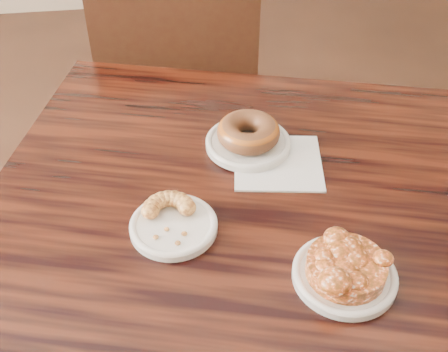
{
  "coord_description": "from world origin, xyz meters",
  "views": [
    {
      "loc": [
        0.01,
        -0.69,
        1.42
      ],
      "look_at": [
        0.11,
        0.01,
        0.8
      ],
      "focal_mm": 45.0,
      "sensor_mm": 36.0,
      "label": 1
    }
  ],
  "objects": [
    {
      "name": "cafe_table",
      "position": [
        0.13,
        -0.03,
        0.38
      ],
      "size": [
        1.12,
        1.12,
        0.75
      ],
      "primitive_type": "cube",
      "rotation": [
        0.0,
        0.0,
        -0.28
      ],
      "color": "black",
      "rests_on": "floor"
    },
    {
      "name": "chair_far",
      "position": [
        0.06,
        0.8,
        0.45
      ],
      "size": [
        0.47,
        0.47,
        0.9
      ],
      "primitive_type": null,
      "rotation": [
        0.0,
        0.0,
        3.16
      ],
      "color": "black",
      "rests_on": "floor"
    },
    {
      "name": "napkin",
      "position": [
        0.22,
        0.09,
        0.75
      ],
      "size": [
        0.18,
        0.18,
        0.0
      ],
      "primitive_type": "cube",
      "rotation": [
        0.0,
        0.0,
        -0.15
      ],
      "color": "silver",
      "rests_on": "cafe_table"
    },
    {
      "name": "plate_donut",
      "position": [
        0.17,
        0.15,
        0.76
      ],
      "size": [
        0.16,
        0.16,
        0.01
      ],
      "primitive_type": "cylinder",
      "color": "silver",
      "rests_on": "napkin"
    },
    {
      "name": "plate_cruller",
      "position": [
        0.01,
        -0.05,
        0.76
      ],
      "size": [
        0.14,
        0.14,
        0.01
      ],
      "primitive_type": "cylinder",
      "color": "white",
      "rests_on": "cafe_table"
    },
    {
      "name": "plate_fritter",
      "position": [
        0.26,
        -0.18,
        0.76
      ],
      "size": [
        0.16,
        0.16,
        0.01
      ],
      "primitive_type": "cylinder",
      "color": "silver",
      "rests_on": "cafe_table"
    },
    {
      "name": "glazed_donut",
      "position": [
        0.17,
        0.15,
        0.79
      ],
      "size": [
        0.12,
        0.12,
        0.04
      ],
      "primitive_type": "torus",
      "color": "brown",
      "rests_on": "plate_donut"
    },
    {
      "name": "apple_fritter",
      "position": [
        0.26,
        -0.18,
        0.78
      ],
      "size": [
        0.16,
        0.16,
        0.04
      ],
      "primitive_type": null,
      "color": "#482307",
      "rests_on": "plate_fritter"
    },
    {
      "name": "cruller_fragment",
      "position": [
        0.01,
        -0.05,
        0.78
      ],
      "size": [
        0.1,
        0.1,
        0.03
      ],
      "primitive_type": null,
      "color": "brown",
      "rests_on": "plate_cruller"
    }
  ]
}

